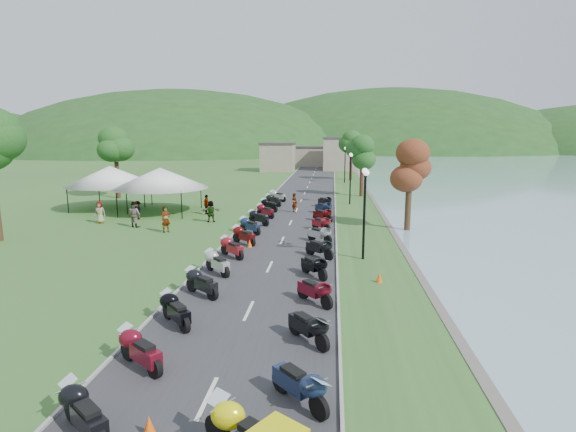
{
  "coord_description": "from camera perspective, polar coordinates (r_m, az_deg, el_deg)",
  "views": [
    {
      "loc": [
        3.2,
        -6.58,
        6.92
      ],
      "look_at": [
        0.2,
        23.91,
        1.3
      ],
      "focal_mm": 28.0,
      "sensor_mm": 36.0,
      "label": 1
    }
  ],
  "objects": [
    {
      "name": "pedestrian_b",
      "position": [
        35.78,
        -18.82,
        -1.32
      ],
      "size": [
        1.08,
        0.86,
        1.95
      ],
      "primitive_type": "imported",
      "rotation": [
        0.0,
        0.0,
        2.72
      ],
      "color": "slate",
      "rests_on": "ground"
    },
    {
      "name": "moto_row_right",
      "position": [
        25.54,
        3.82,
        -4.08
      ],
      "size": [
        2.6,
        37.83,
        1.1
      ],
      "primitive_type": null,
      "color": "#331411",
      "rests_on": "ground"
    },
    {
      "name": "vendor_tent_main",
      "position": [
        41.3,
        -15.82,
        3.16
      ],
      "size": [
        5.55,
        5.55,
        4.0
      ],
      "primitive_type": null,
      "color": "white",
      "rests_on": "ground"
    },
    {
      "name": "pedestrian_a",
      "position": [
        33.18,
        -15.17,
        -2.01
      ],
      "size": [
        0.82,
        0.85,
        1.88
      ],
      "primitive_type": "imported",
      "rotation": [
        0.0,
        0.0,
        0.88
      ],
      "color": "slate",
      "rests_on": "ground"
    },
    {
      "name": "pedestrian_c",
      "position": [
        38.88,
        -18.48,
        -0.4
      ],
      "size": [
        0.92,
        1.03,
        1.53
      ],
      "primitive_type": "imported",
      "rotation": [
        0.0,
        0.0,
        5.36
      ],
      "color": "slate",
      "rests_on": "ground"
    },
    {
      "name": "vendor_tent_side",
      "position": [
        44.95,
        -21.53,
        3.39
      ],
      "size": [
        5.43,
        5.43,
        4.0
      ],
      "primitive_type": null,
      "color": "white",
      "rests_on": "ground"
    },
    {
      "name": "tree_lakeside",
      "position": [
        33.43,
        15.15,
        4.43
      ],
      "size": [
        2.63,
        2.63,
        7.31
      ],
      "primitive_type": null,
      "color": "#286222",
      "rests_on": "ground"
    },
    {
      "name": "hills_backdrop",
      "position": [
        206.72,
        4.78,
        8.44
      ],
      "size": [
        360.0,
        120.0,
        76.0
      ],
      "primitive_type": null,
      "color": "#285621",
      "rests_on": "ground"
    },
    {
      "name": "road",
      "position": [
        47.2,
        1.67,
        1.97
      ],
      "size": [
        7.0,
        120.0,
        0.02
      ],
      "primitive_type": "cube",
      "color": "#353538",
      "rests_on": "ground"
    },
    {
      "name": "traffic_cone_near",
      "position": [
        11.92,
        -17.22,
        -24.12
      ],
      "size": [
        0.33,
        0.33,
        0.51
      ],
      "primitive_type": "cone",
      "color": "#F2590C",
      "rests_on": "ground"
    },
    {
      "name": "moto_row_left",
      "position": [
        25.66,
        -7.17,
        -4.07
      ],
      "size": [
        2.6,
        45.55,
        1.1
      ],
      "primitive_type": null,
      "color": "#331411",
      "rests_on": "ground"
    },
    {
      "name": "far_building",
      "position": [
        91.83,
        2.39,
        7.63
      ],
      "size": [
        18.0,
        16.0,
        5.0
      ],
      "primitive_type": "cube",
      "color": "gray",
      "rests_on": "ground"
    }
  ]
}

